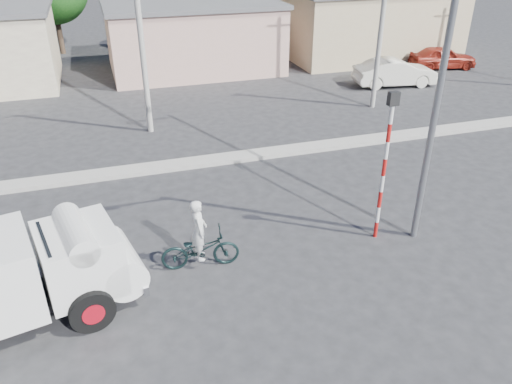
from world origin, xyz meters
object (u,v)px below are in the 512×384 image
object	(u,v)px
truck	(8,280)
car_red	(443,57)
cyclist	(200,239)
bicycle	(200,249)
car_cream	(395,73)
streetlight	(438,68)
traffic_pole	(386,156)

from	to	relation	value
truck	car_red	distance (m)	28.66
cyclist	car_red	xyz separation A→B (m)	(18.90, 15.75, -0.16)
truck	bicycle	distance (m)	4.57
car_cream	streetlight	bearing A→B (deg)	158.34
car_red	car_cream	bearing A→B (deg)	128.49
cyclist	car_cream	distance (m)	19.25
car_cream	cyclist	bearing A→B (deg)	141.69
car_cream	traffic_pole	xyz separation A→B (m)	(-8.79, -13.41, 1.84)
bicycle	traffic_pole	world-z (taller)	traffic_pole
truck	car_red	xyz separation A→B (m)	(23.31, 16.66, -0.59)
car_cream	car_red	size ratio (longest dim) A/B	1.13
cyclist	streetlight	bearing A→B (deg)	-87.41
car_red	traffic_pole	distance (m)	21.09
bicycle	cyclist	size ratio (longest dim) A/B	1.21
car_cream	car_red	world-z (taller)	car_cream
car_red	streetlight	xyz separation A→B (m)	(-12.80, -16.19, 4.27)
cyclist	car_cream	bearing A→B (deg)	-39.71
cyclist	traffic_pole	distance (m)	5.45
streetlight	car_red	bearing A→B (deg)	51.68
cyclist	car_cream	world-z (taller)	cyclist
car_cream	traffic_pole	bearing A→B (deg)	154.90
truck	traffic_pole	xyz separation A→B (m)	(9.58, 0.76, 1.31)
truck	car_cream	xyz separation A→B (m)	(18.36, 14.17, -0.53)
car_cream	car_red	distance (m)	5.53
cyclist	streetlight	distance (m)	7.37
bicycle	streetlight	xyz separation A→B (m)	(6.10, -0.44, 4.42)
truck	car_cream	distance (m)	23.20
cyclist	car_red	size ratio (longest dim) A/B	0.42
truck	bicycle	xyz separation A→B (m)	(4.41, 0.91, -0.74)
car_red	streetlight	world-z (taller)	streetlight
truck	cyclist	xyz separation A→B (m)	(4.41, 0.91, -0.43)
car_red	bicycle	bearing A→B (deg)	141.65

